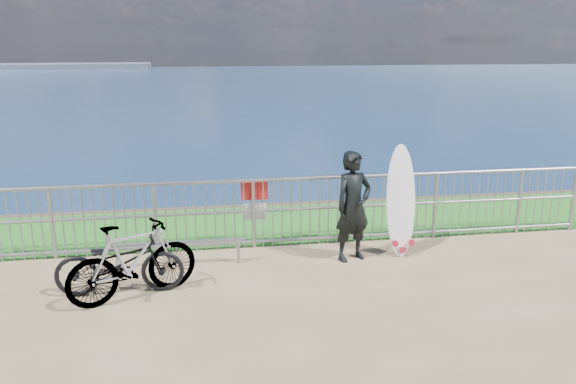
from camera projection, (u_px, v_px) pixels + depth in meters
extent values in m
plane|color=#1B641C|center=(276.00, 224.00, 10.04)|extent=(120.00, 120.00, 0.00)
cube|color=brown|center=(269.00, 319.00, 11.84)|extent=(120.00, 0.30, 5.00)
plane|color=navy|center=(205.00, 90.00, 94.54)|extent=(260.00, 260.00, 0.00)
cube|color=#565E68|center=(25.00, 66.00, 161.08)|extent=(70.00, 12.00, 1.50)
cylinder|color=gray|center=(285.00, 179.00, 8.70)|extent=(10.00, 0.06, 0.06)
cylinder|color=gray|center=(285.00, 210.00, 8.83)|extent=(10.00, 0.05, 0.05)
cylinder|color=gray|center=(285.00, 240.00, 8.97)|extent=(10.00, 0.05, 0.05)
cylinder|color=gray|center=(52.00, 224.00, 8.32)|extent=(0.06, 0.06, 1.10)
cylinder|color=gray|center=(156.00, 219.00, 8.54)|extent=(0.06, 0.06, 1.10)
cylinder|color=gray|center=(254.00, 214.00, 8.77)|extent=(0.06, 0.06, 1.10)
cylinder|color=gray|center=(347.00, 210.00, 9.00)|extent=(0.06, 0.06, 1.10)
cylinder|color=gray|center=(435.00, 206.00, 9.23)|extent=(0.06, 0.06, 1.10)
cylinder|color=gray|center=(519.00, 202.00, 9.45)|extent=(0.06, 0.06, 1.10)
cylinder|color=gray|center=(573.00, 199.00, 9.61)|extent=(0.06, 0.06, 1.10)
cube|color=red|center=(254.00, 191.00, 8.73)|extent=(0.42, 0.02, 0.30)
cube|color=white|center=(254.00, 191.00, 8.73)|extent=(0.38, 0.01, 0.08)
cube|color=white|center=(255.00, 211.00, 8.82)|extent=(0.36, 0.02, 0.26)
imported|color=black|center=(353.00, 206.00, 8.24)|extent=(0.70, 0.58, 1.65)
ellipsoid|color=white|center=(401.00, 201.00, 8.45)|extent=(0.48, 0.44, 1.70)
cone|color=red|center=(393.00, 242.00, 8.48)|extent=(0.10, 0.18, 0.10)
cone|color=red|center=(410.00, 241.00, 8.52)|extent=(0.10, 0.18, 0.10)
cone|color=red|center=(401.00, 248.00, 8.53)|extent=(0.10, 0.18, 0.10)
imported|color=black|center=(119.00, 262.00, 7.20)|extent=(1.63, 0.57, 0.85)
imported|color=black|center=(133.00, 261.00, 7.05)|extent=(1.73, 1.13, 1.01)
cylinder|color=gray|center=(178.00, 242.00, 8.06)|extent=(1.92, 0.05, 0.05)
cylinder|color=gray|center=(117.00, 258.00, 7.98)|extent=(0.04, 0.04, 0.37)
cylinder|color=gray|center=(238.00, 251.00, 8.24)|extent=(0.04, 0.04, 0.37)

